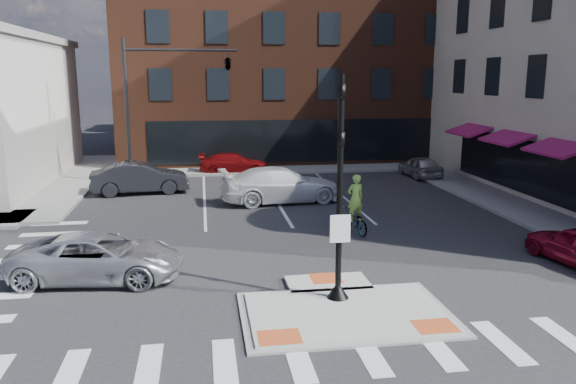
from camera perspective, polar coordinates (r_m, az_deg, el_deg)
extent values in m
plane|color=#28282B|center=(15.33, 5.43, -11.60)|extent=(120.00, 120.00, 0.00)
cube|color=gray|center=(14.87, 5.91, -12.24)|extent=(5.40, 3.60, 0.06)
cube|color=#A8A8A3|center=(14.86, 5.91, -12.13)|extent=(5.00, 3.20, 0.12)
cube|color=#A8A8A3|center=(16.74, 4.08, -9.28)|extent=(2.40, 1.40, 0.12)
cube|color=#CA4F23|center=(13.42, -0.88, -14.51)|extent=(1.00, 0.80, 0.01)
cube|color=#CA4F23|center=(14.39, 14.70, -13.03)|extent=(1.00, 0.80, 0.01)
cube|color=#CA4F23|center=(16.99, 3.86, -8.72)|extent=(0.90, 0.90, 0.01)
cube|color=gray|center=(34.96, -20.95, 1.12)|extent=(3.00, 20.00, 0.15)
cube|color=gray|center=(28.27, 21.96, -1.33)|extent=(3.00, 24.00, 0.15)
cube|color=gray|center=(36.71, 1.61, 2.38)|extent=(26.00, 3.00, 0.15)
cube|color=#562A1B|center=(46.11, -0.63, 13.56)|extent=(24.00, 18.00, 15.00)
cube|color=black|center=(37.44, 1.35, 5.23)|extent=(20.00, 0.12, 2.80)
cube|color=black|center=(28.61, 24.28, 1.95)|extent=(0.12, 16.00, 2.60)
cube|color=#B61867|center=(28.06, 23.31, 4.65)|extent=(1.46, 3.00, 0.58)
cube|color=#B61867|center=(33.27, 17.87, 6.01)|extent=(1.46, 3.00, 0.58)
cube|color=slate|center=(65.63, -9.33, 10.69)|extent=(10.00, 12.00, 10.00)
cube|color=brown|center=(68.77, 1.78, 11.71)|extent=(12.00, 12.00, 12.00)
cone|color=black|center=(15.55, 5.09, -9.86)|extent=(0.60, 0.60, 0.45)
cylinder|color=black|center=(14.74, 5.29, 0.52)|extent=(0.16, 0.16, 5.80)
cube|color=white|center=(14.88, 5.32, -3.73)|extent=(0.55, 0.04, 0.75)
imported|color=black|center=(14.48, 5.45, 8.69)|extent=(0.18, 0.22, 1.10)
imported|color=black|center=(14.59, 5.36, 3.98)|extent=(0.18, 0.22, 1.10)
cylinder|color=black|center=(31.94, -16.02, 7.61)|extent=(0.20, 0.20, 8.00)
cylinder|color=black|center=(31.67, -10.82, 13.99)|extent=(6.00, 0.14, 0.14)
imported|color=black|center=(31.67, -6.14, 13.04)|extent=(0.48, 2.24, 0.90)
imported|color=silver|center=(17.91, -18.74, -6.30)|extent=(5.28, 2.87, 1.40)
imported|color=white|center=(27.24, -0.73, 0.73)|extent=(6.11, 3.10, 1.70)
imported|color=#2A2A30|center=(30.28, -14.81, 1.40)|extent=(5.14, 2.29, 1.64)
imported|color=#B2B6BA|center=(34.91, 13.28, 2.54)|extent=(1.70, 3.91, 1.31)
imported|color=maroon|center=(35.59, -5.49, 2.93)|extent=(4.47, 2.13, 1.26)
imported|color=#3F3F44|center=(22.14, 6.81, -2.89)|extent=(1.05, 1.96, 0.98)
imported|color=#9FDE4E|center=(21.94, 6.86, -0.63)|extent=(0.77, 0.59, 1.87)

